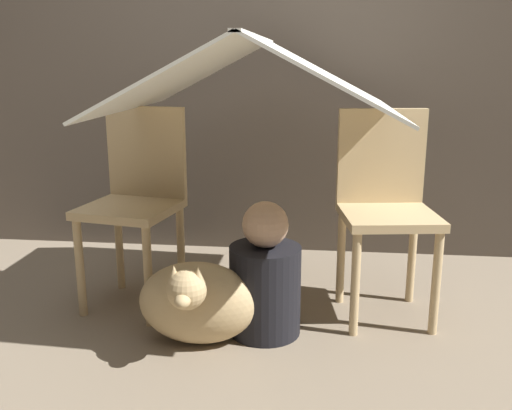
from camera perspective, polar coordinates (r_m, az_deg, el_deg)
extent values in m
plane|color=gray|center=(2.36, -0.63, -12.82)|extent=(8.80, 8.80, 0.00)
cube|color=#4C4238|center=(3.20, 1.82, 17.46)|extent=(7.00, 0.05, 2.50)
cylinder|color=#D1B27F|center=(2.55, -17.19, -6.06)|extent=(0.04, 0.04, 0.43)
cylinder|color=#D1B27F|center=(2.39, -10.73, -7.04)|extent=(0.04, 0.04, 0.43)
cylinder|color=#D1B27F|center=(2.80, -13.52, -3.94)|extent=(0.04, 0.04, 0.43)
cylinder|color=#D1B27F|center=(2.66, -7.51, -4.67)|extent=(0.04, 0.04, 0.43)
cube|color=#D1B27F|center=(2.53, -12.52, -0.39)|extent=(0.44, 0.44, 0.04)
cube|color=#D1B27F|center=(2.63, -10.92, 5.22)|extent=(0.38, 0.10, 0.41)
cylinder|color=#D1B27F|center=(2.30, 9.89, -7.84)|extent=(0.04, 0.04, 0.43)
cylinder|color=#D1B27F|center=(2.39, 17.56, -7.50)|extent=(0.04, 0.04, 0.43)
cylinder|color=#D1B27F|center=(2.60, 8.49, -5.18)|extent=(0.04, 0.04, 0.43)
cylinder|color=#D1B27F|center=(2.67, 15.33, -4.98)|extent=(0.04, 0.04, 0.43)
cube|color=#D1B27F|center=(2.41, 13.13, -1.12)|extent=(0.43, 0.43, 0.04)
cube|color=#D1B27F|center=(2.53, 12.42, 4.79)|extent=(0.38, 0.08, 0.41)
cube|color=silver|center=(2.37, -6.80, 12.83)|extent=(0.56, 1.16, 0.30)
cube|color=silver|center=(2.31, 6.98, 12.79)|extent=(0.56, 1.16, 0.30)
cube|color=silver|center=(2.33, 0.00, 16.41)|extent=(0.04, 1.16, 0.01)
cylinder|color=black|center=(2.30, 0.91, -8.50)|extent=(0.28, 0.28, 0.36)
sphere|color=#D6A884|center=(2.21, 0.94, -1.97)|extent=(0.18, 0.18, 0.18)
ellipsoid|color=tan|center=(2.24, -5.84, -9.70)|extent=(0.46, 0.24, 0.33)
sphere|color=tan|center=(2.04, -6.96, -8.39)|extent=(0.14, 0.14, 0.14)
ellipsoid|color=tan|center=(1.99, -7.37, -9.49)|extent=(0.06, 0.07, 0.05)
cone|color=tan|center=(2.03, -8.21, -6.81)|extent=(0.05, 0.05, 0.07)
cone|color=tan|center=(2.01, -5.79, -6.94)|extent=(0.05, 0.05, 0.07)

